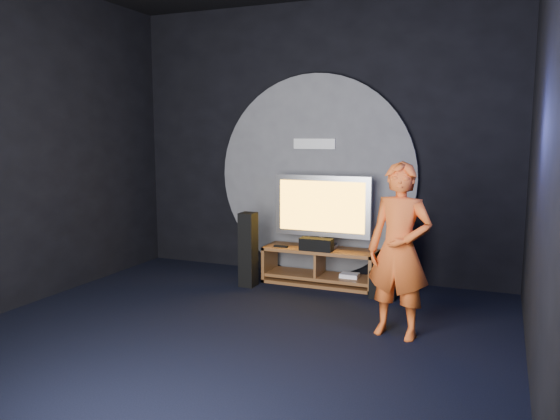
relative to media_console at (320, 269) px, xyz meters
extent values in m
plane|color=black|center=(-0.21, -2.05, -0.19)|extent=(5.00, 5.00, 0.00)
cube|color=black|center=(-0.21, 0.45, 1.56)|extent=(5.00, 0.04, 3.50)
cube|color=black|center=(-2.71, -2.05, 1.56)|extent=(0.04, 5.00, 3.50)
cube|color=black|center=(2.29, -2.05, 1.56)|extent=(0.04, 5.00, 3.50)
cylinder|color=#515156|center=(-0.21, 0.39, 1.11)|extent=(2.60, 0.08, 2.60)
cube|color=white|center=(-0.21, 0.34, 1.53)|extent=(0.55, 0.03, 0.13)
cube|color=brown|center=(-0.01, 0.00, 0.24)|extent=(1.39, 0.45, 0.04)
cube|color=brown|center=(-0.01, 0.00, -0.09)|extent=(1.35, 0.42, 0.04)
cube|color=brown|center=(-0.68, 0.00, 0.03)|extent=(0.04, 0.45, 0.45)
cube|color=brown|center=(0.67, 0.00, 0.03)|extent=(0.04, 0.45, 0.45)
cube|color=brown|center=(-0.01, 0.00, 0.07)|extent=(0.03, 0.40, 0.29)
cube|color=brown|center=(-0.01, 0.00, -0.17)|extent=(1.39, 0.45, 0.04)
cube|color=white|center=(0.37, 0.00, -0.05)|extent=(0.22, 0.16, 0.05)
cube|color=#ADADB4|center=(-0.01, 0.07, 0.28)|extent=(0.36, 0.22, 0.04)
cylinder|color=#ADADB4|center=(-0.01, 0.07, 0.35)|extent=(0.07, 0.07, 0.10)
cube|color=#ADADB4|center=(-0.01, 0.07, 0.77)|extent=(1.22, 0.06, 0.75)
cube|color=#FFA323|center=(-0.01, 0.04, 0.77)|extent=(1.08, 0.01, 0.62)
cube|color=black|center=(-0.01, -0.15, 0.33)|extent=(0.40, 0.15, 0.15)
cube|color=black|center=(-0.48, -0.12, 0.27)|extent=(0.18, 0.05, 0.02)
cube|color=black|center=(-0.79, -0.41, 0.26)|extent=(0.18, 0.20, 0.91)
cube|color=black|center=(1.00, -0.02, 0.26)|extent=(0.18, 0.20, 0.91)
cube|color=black|center=(0.84, -0.24, -0.04)|extent=(0.29, 0.29, 0.32)
imported|color=#D9551D|center=(1.20, -1.39, 0.61)|extent=(0.64, 0.47, 1.60)
camera|label=1|loc=(2.04, -6.26, 1.66)|focal=35.00mm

